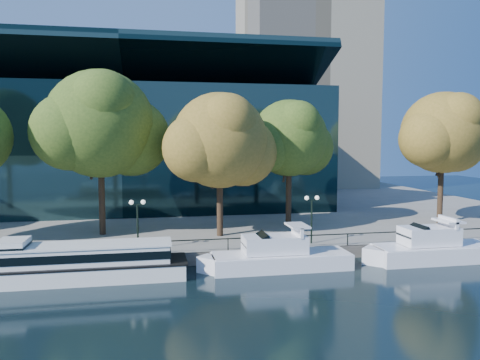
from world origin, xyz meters
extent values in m
plane|color=black|center=(0.00, 0.00, 0.00)|extent=(160.00, 160.00, 0.00)
cube|color=slate|center=(0.00, 36.50, 0.50)|extent=(90.00, 67.00, 1.00)
cube|color=#47443F|center=(0.00, 3.05, 0.50)|extent=(90.00, 0.25, 1.00)
cube|color=black|center=(0.00, 3.25, 1.95)|extent=(88.20, 0.08, 0.08)
cube|color=black|center=(0.00, 3.25, 1.45)|extent=(0.07, 0.07, 0.90)
cube|color=black|center=(-4.00, 32.00, 8.00)|extent=(50.00, 24.00, 16.00)
cube|color=black|center=(-4.00, 28.00, 17.50)|extent=(50.00, 17.14, 7.86)
cube|color=tan|center=(28.00, 55.00, 32.50)|extent=(22.00, 22.00, 65.00)
cube|color=white|center=(-5.76, 0.80, 0.56)|extent=(14.32, 3.48, 1.13)
cube|color=black|center=(-5.76, 0.80, 1.15)|extent=(14.61, 3.55, 0.12)
cube|color=white|center=(-5.25, 0.80, 1.79)|extent=(11.17, 2.85, 1.23)
cube|color=black|center=(-5.25, 0.80, 1.84)|extent=(11.31, 2.92, 0.56)
cube|color=white|center=(-5.25, 0.80, 2.45)|extent=(11.46, 2.99, 0.10)
cube|color=white|center=(-10.05, 0.80, 2.10)|extent=(1.84, 2.43, 1.84)
cube|color=black|center=(-10.05, 0.80, 2.30)|extent=(1.89, 2.50, 0.72)
cube|color=white|center=(8.64, 0.82, 0.60)|extent=(10.42, 2.98, 1.19)
cube|color=white|center=(3.43, 0.82, 0.60)|extent=(2.28, 2.28, 1.19)
cube|color=white|center=(8.64, 0.82, 1.21)|extent=(10.21, 2.92, 0.08)
cube|color=white|center=(8.12, 0.82, 1.94)|extent=(4.69, 2.23, 1.29)
cube|color=black|center=(6.76, 0.82, 2.03)|extent=(2.05, 2.14, 1.63)
cube|color=white|center=(9.89, 0.82, 2.88)|extent=(0.25, 2.32, 0.79)
cube|color=white|center=(9.89, 0.82, 3.27)|extent=(1.39, 2.32, 0.15)
cube|color=white|center=(21.21, 0.66, 0.65)|extent=(9.73, 3.03, 1.30)
cube|color=white|center=(16.34, 0.66, 0.65)|extent=(2.39, 2.39, 1.30)
cube|color=white|center=(21.21, 0.66, 1.32)|extent=(9.54, 2.97, 0.09)
cube|color=white|center=(20.72, 0.66, 2.11)|extent=(4.38, 2.27, 1.41)
cube|color=black|center=(19.46, 0.66, 2.22)|extent=(1.98, 2.18, 1.63)
cube|color=white|center=(22.38, 0.66, 3.14)|extent=(0.27, 2.36, 0.87)
cube|color=white|center=(22.38, 0.66, 3.24)|extent=(1.51, 2.36, 0.16)
cylinder|color=black|center=(-5.31, 11.63, 5.04)|extent=(0.56, 0.56, 8.08)
cylinder|color=black|center=(-4.81, 11.83, 8.21)|extent=(1.26, 1.92, 4.03)
cylinder|color=black|center=(-5.71, 11.33, 7.92)|extent=(1.15, 1.31, 3.61)
sphere|color=#334D18|center=(-5.31, 11.63, 11.10)|extent=(9.71, 9.71, 9.71)
sphere|color=#334D18|center=(-2.64, 13.08, 9.88)|extent=(7.29, 7.29, 7.29)
sphere|color=#334D18|center=(-7.74, 10.66, 10.37)|extent=(6.80, 6.80, 6.80)
sphere|color=#334D18|center=(-4.82, 9.68, 12.80)|extent=(5.83, 5.83, 5.83)
cylinder|color=black|center=(5.20, 9.03, 4.45)|extent=(0.56, 0.56, 6.89)
cylinder|color=black|center=(5.70, 9.23, 7.15)|extent=(1.12, 1.69, 3.46)
cylinder|color=black|center=(4.80, 8.73, 6.91)|extent=(1.03, 1.17, 3.09)
sphere|color=brown|center=(5.20, 9.03, 9.61)|extent=(8.53, 8.53, 8.53)
sphere|color=brown|center=(7.55, 10.31, 8.55)|extent=(6.40, 6.40, 6.40)
sphere|color=brown|center=(3.07, 8.18, 8.97)|extent=(5.97, 5.97, 5.97)
sphere|color=brown|center=(5.63, 7.33, 11.11)|extent=(5.12, 5.12, 5.12)
cylinder|color=black|center=(12.74, 12.65, 4.53)|extent=(0.56, 0.56, 7.06)
cylinder|color=black|center=(13.24, 12.85, 7.30)|extent=(1.14, 1.72, 3.54)
cylinder|color=black|center=(12.34, 12.35, 7.05)|extent=(1.05, 1.19, 3.16)
sphere|color=#334D18|center=(12.74, 12.65, 9.82)|extent=(7.63, 7.63, 7.63)
sphere|color=#334D18|center=(14.84, 13.79, 8.87)|extent=(5.72, 5.72, 5.72)
sphere|color=#334D18|center=(10.83, 11.88, 9.25)|extent=(5.34, 5.34, 5.34)
sphere|color=#334D18|center=(13.12, 11.12, 11.16)|extent=(4.58, 4.58, 4.58)
cylinder|color=black|center=(28.79, 11.30, 4.76)|extent=(0.56, 0.56, 7.51)
cylinder|color=black|center=(29.29, 11.50, 7.71)|extent=(1.19, 1.81, 3.76)
cylinder|color=black|center=(28.39, 11.00, 7.44)|extent=(1.10, 1.24, 3.36)
sphere|color=brown|center=(28.79, 11.30, 10.39)|extent=(8.40, 8.40, 8.40)
sphere|color=brown|center=(31.10, 12.56, 9.34)|extent=(6.30, 6.30, 6.30)
sphere|color=brown|center=(26.69, 10.46, 9.76)|extent=(5.88, 5.88, 5.88)
sphere|color=brown|center=(29.21, 9.62, 11.86)|extent=(5.04, 5.04, 5.04)
cylinder|color=black|center=(-1.94, 4.50, 2.80)|extent=(0.14, 0.14, 3.60)
cube|color=black|center=(-1.94, 4.50, 4.65)|extent=(0.90, 0.06, 0.06)
sphere|color=white|center=(-2.39, 4.50, 4.85)|extent=(0.36, 0.36, 0.36)
sphere|color=white|center=(-1.49, 4.50, 4.85)|extent=(0.36, 0.36, 0.36)
cylinder|color=black|center=(12.30, 4.50, 2.80)|extent=(0.14, 0.14, 3.60)
cube|color=black|center=(12.30, 4.50, 4.65)|extent=(0.90, 0.06, 0.06)
sphere|color=white|center=(11.85, 4.50, 4.85)|extent=(0.36, 0.36, 0.36)
sphere|color=white|center=(12.75, 4.50, 4.85)|extent=(0.36, 0.36, 0.36)
camera|label=1|loc=(-0.83, -32.36, 9.75)|focal=35.00mm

